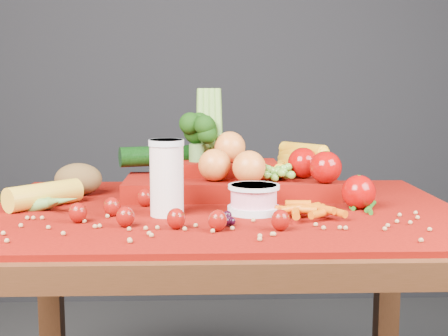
{
  "coord_description": "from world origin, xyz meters",
  "views": [
    {
      "loc": [
        -0.05,
        -1.38,
        1.05
      ],
      "look_at": [
        0.0,
        0.02,
        0.85
      ],
      "focal_mm": 50.0,
      "sensor_mm": 36.0,
      "label": 1
    }
  ],
  "objects_px": {
    "table": "(224,254)",
    "yogurt_bowl": "(254,198)",
    "produce_mound": "(239,171)",
    "milk_glass": "(167,175)"
  },
  "relations": [
    {
      "from": "milk_glass",
      "to": "produce_mound",
      "type": "distance_m",
      "value": 0.28
    },
    {
      "from": "yogurt_bowl",
      "to": "produce_mound",
      "type": "distance_m",
      "value": 0.22
    },
    {
      "from": "table",
      "to": "produce_mound",
      "type": "bearing_deg",
      "value": 74.8
    },
    {
      "from": "milk_glass",
      "to": "table",
      "type": "bearing_deg",
      "value": 30.97
    },
    {
      "from": "yogurt_bowl",
      "to": "table",
      "type": "bearing_deg",
      "value": 136.6
    },
    {
      "from": "table",
      "to": "produce_mound",
      "type": "distance_m",
      "value": 0.23
    },
    {
      "from": "table",
      "to": "yogurt_bowl",
      "type": "bearing_deg",
      "value": -43.4
    },
    {
      "from": "milk_glass",
      "to": "produce_mound",
      "type": "relative_size",
      "value": 0.27
    },
    {
      "from": "milk_glass",
      "to": "yogurt_bowl",
      "type": "distance_m",
      "value": 0.19
    },
    {
      "from": "yogurt_bowl",
      "to": "milk_glass",
      "type": "bearing_deg",
      "value": -175.04
    }
  ]
}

